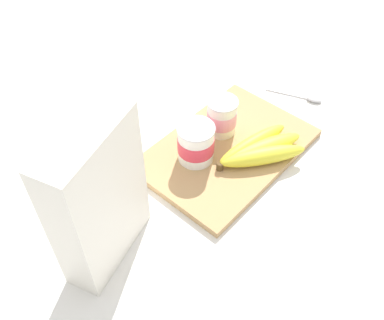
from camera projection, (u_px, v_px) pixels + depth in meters
name	position (u px, v px, depth m)	size (l,w,h in m)	color
ground_plane	(227.00, 152.00, 0.92)	(2.40, 2.40, 0.00)	silver
cutting_board	(227.00, 150.00, 0.92)	(0.35, 0.24, 0.02)	tan
cereal_box	(99.00, 199.00, 0.67)	(0.17, 0.06, 0.27)	white
yogurt_cup_front	(196.00, 143.00, 0.86)	(0.07, 0.07, 0.08)	white
yogurt_cup_back	(222.00, 117.00, 0.92)	(0.06, 0.06, 0.08)	white
banana_bunch	(259.00, 150.00, 0.88)	(0.19, 0.13, 0.03)	yellow
spoon	(303.00, 96.00, 1.04)	(0.06, 0.13, 0.01)	silver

